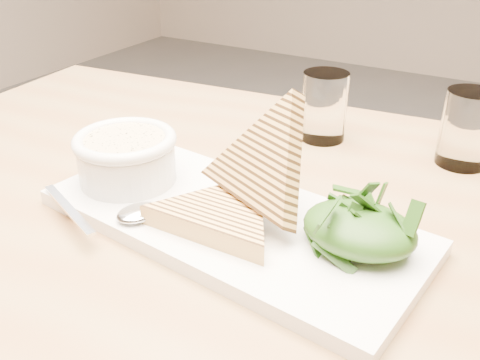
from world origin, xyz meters
The scene contains 14 objects.
table_top centered at (0.15, -0.24, 0.75)m, with size 1.10×0.73×0.04m, color olive.
table_leg_bl centered at (-0.35, 0.08, 0.36)m, with size 0.06×0.06×0.73m, color olive.
platter centered at (0.19, -0.30, 0.77)m, with size 0.42×0.19×0.02m, color white.
soup_bowl centered at (0.04, -0.29, 0.81)m, with size 0.12×0.12×0.05m, color white.
soup centered at (0.04, -0.29, 0.83)m, with size 0.10×0.10×0.01m, color beige.
bowl_rim centered at (0.04, -0.29, 0.84)m, with size 0.12×0.12×0.01m, color white.
sandwich_flat centered at (0.19, -0.32, 0.79)m, with size 0.17×0.17×0.02m, color tan, non-canonical shape.
sandwich_lean centered at (0.21, -0.27, 0.84)m, with size 0.17×0.17×0.09m, color tan, non-canonical shape.
salad_base centered at (0.33, -0.29, 0.80)m, with size 0.11×0.09×0.04m, color #11340B.
arugula_pile centered at (0.33, -0.29, 0.81)m, with size 0.11×0.10×0.05m, color #2B4D16, non-canonical shape.
spoon_bowl centered at (0.11, -0.35, 0.79)m, with size 0.04×0.05×0.01m, color silver.
spoon_handle centered at (0.03, -0.38, 0.79)m, with size 0.12×0.01×0.00m, color silver.
glass_near centered at (0.18, -0.02, 0.82)m, with size 0.07×0.07×0.10m, color white.
glass_far centered at (0.38, 0.00, 0.82)m, with size 0.07×0.07×0.10m, color white.
Camera 1 is at (0.44, -0.72, 1.09)m, focal length 40.00 mm.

